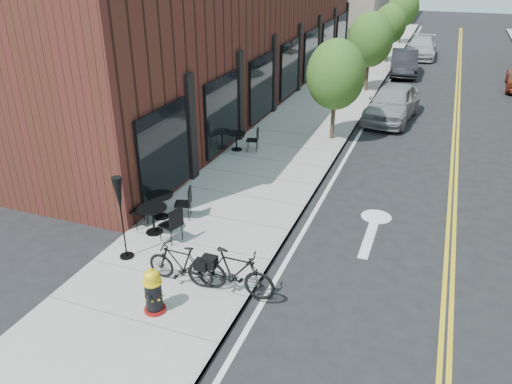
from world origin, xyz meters
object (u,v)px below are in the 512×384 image
at_px(bistro_set_a, 153,216).
at_px(parked_car_c, 421,48).
at_px(bicycle_left, 180,264).
at_px(fire_hydrant, 153,291).
at_px(parked_car_b, 404,63).
at_px(patio_umbrella, 120,201).
at_px(parked_car_a, 393,103).
at_px(bistro_set_b, 160,203).
at_px(bistro_set_c, 237,139).
at_px(bicycle_right, 235,273).

xyz_separation_m(bistro_set_a, parked_car_c, (4.68, 27.81, 0.09)).
bearing_deg(bistro_set_a, bicycle_left, -27.60).
bearing_deg(fire_hydrant, parked_car_b, 108.00).
xyz_separation_m(patio_umbrella, parked_car_a, (4.56, 13.71, -0.84)).
distance_m(parked_car_b, parked_car_c, 5.95).
height_order(patio_umbrella, parked_car_b, patio_umbrella).
height_order(bistro_set_b, patio_umbrella, patio_umbrella).
relative_size(bistro_set_c, parked_car_a, 0.36).
distance_m(bicycle_left, parked_car_c, 29.64).
relative_size(bistro_set_a, parked_car_b, 0.42).
distance_m(fire_hydrant, bistro_set_b, 4.02).
bearing_deg(bistro_set_b, parked_car_a, 48.62).
bearing_deg(bicycle_left, parked_car_b, 175.32).
relative_size(bicycle_left, bicycle_right, 0.89).
bearing_deg(bistro_set_c, parked_car_b, 60.78).
distance_m(bistro_set_b, parked_car_c, 27.46).
bearing_deg(bistro_set_a, patio_umbrella, -73.96).
relative_size(parked_car_a, parked_car_c, 0.96).
height_order(bistro_set_c, parked_car_c, parked_car_c).
height_order(bistro_set_c, parked_car_b, parked_car_b).
height_order(fire_hydrant, bistro_set_b, fire_hydrant).
height_order(bistro_set_b, bistro_set_c, bistro_set_b).
bearing_deg(bistro_set_b, fire_hydrant, -80.56).
height_order(bistro_set_b, parked_car_a, parked_car_a).
distance_m(bistro_set_a, parked_car_c, 28.20).
height_order(bicycle_right, bistro_set_a, bicycle_right).
distance_m(parked_car_a, parked_car_b, 9.42).
bearing_deg(bicycle_left, bistro_set_b, -140.49).
bearing_deg(parked_car_b, fire_hydrant, -101.32).
relative_size(bicycle_right, bistro_set_a, 0.99).
relative_size(bicycle_left, bistro_set_c, 0.98).
xyz_separation_m(bicycle_right, bistro_set_a, (-2.99, 1.64, -0.06)).
xyz_separation_m(bicycle_right, bistro_set_b, (-3.24, 2.43, -0.09)).
relative_size(fire_hydrant, bistro_set_a, 0.56).
bearing_deg(bicycle_right, bistro_set_b, 53.81).
bearing_deg(fire_hydrant, parked_car_a, 102.93).
bearing_deg(patio_umbrella, fire_hydrant, -41.68).
bearing_deg(parked_car_c, parked_car_a, -91.74).
distance_m(bistro_set_a, bistro_set_b, 0.83).
relative_size(patio_umbrella, parked_car_c, 0.44).
height_order(bicycle_right, parked_car_c, parked_car_c).
xyz_separation_m(fire_hydrant, parked_car_a, (2.87, 15.21, 0.18)).
xyz_separation_m(bistro_set_a, parked_car_a, (4.54, 12.48, 0.18)).
relative_size(bistro_set_c, parked_car_b, 0.37).
bearing_deg(parked_car_c, patio_umbrella, -100.41).
relative_size(fire_hydrant, parked_car_a, 0.22).
xyz_separation_m(bicycle_left, bistro_set_c, (-2.02, 8.01, -0.05)).
xyz_separation_m(bistro_set_b, bistro_set_c, (-0.06, 5.54, -0.02)).
distance_m(fire_hydrant, parked_car_b, 24.74).
relative_size(bistro_set_c, parked_car_c, 0.34).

